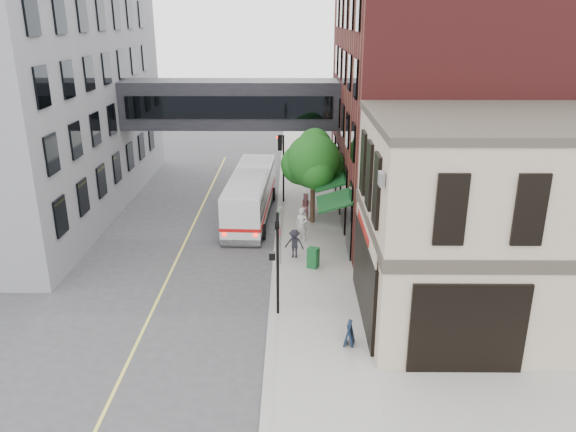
{
  "coord_description": "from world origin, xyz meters",
  "views": [
    {
      "loc": [
        0.99,
        -18.8,
        11.93
      ],
      "look_at": [
        0.8,
        4.56,
        3.56
      ],
      "focal_mm": 35.0,
      "sensor_mm": 36.0,
      "label": 1
    }
  ],
  "objects_px": {
    "pedestrian_b": "(306,207)",
    "pedestrian_c": "(294,244)",
    "bus": "(251,193)",
    "newspaper_box": "(313,258)",
    "pedestrian_a": "(302,224)",
    "sandwich_board": "(349,333)"
  },
  "relations": [
    {
      "from": "pedestrian_a",
      "to": "pedestrian_b",
      "type": "distance_m",
      "value": 3.25
    },
    {
      "from": "bus",
      "to": "pedestrian_a",
      "type": "bearing_deg",
      "value": -53.97
    },
    {
      "from": "pedestrian_c",
      "to": "newspaper_box",
      "type": "relative_size",
      "value": 1.5
    },
    {
      "from": "pedestrian_b",
      "to": "pedestrian_c",
      "type": "distance_m",
      "value": 5.65
    },
    {
      "from": "bus",
      "to": "sandwich_board",
      "type": "height_order",
      "value": "bus"
    },
    {
      "from": "pedestrian_b",
      "to": "newspaper_box",
      "type": "height_order",
      "value": "pedestrian_b"
    },
    {
      "from": "pedestrian_b",
      "to": "newspaper_box",
      "type": "distance_m",
      "value": 6.79
    },
    {
      "from": "pedestrian_b",
      "to": "newspaper_box",
      "type": "bearing_deg",
      "value": -95.1
    },
    {
      "from": "pedestrian_a",
      "to": "pedestrian_b",
      "type": "xyz_separation_m",
      "value": [
        0.34,
        3.23,
        -0.08
      ]
    },
    {
      "from": "pedestrian_b",
      "to": "newspaper_box",
      "type": "relative_size",
      "value": 1.66
    },
    {
      "from": "bus",
      "to": "newspaper_box",
      "type": "height_order",
      "value": "bus"
    },
    {
      "from": "pedestrian_a",
      "to": "pedestrian_b",
      "type": "bearing_deg",
      "value": 100.18
    },
    {
      "from": "pedestrian_b",
      "to": "pedestrian_c",
      "type": "height_order",
      "value": "pedestrian_b"
    },
    {
      "from": "pedestrian_b",
      "to": "sandwich_board",
      "type": "bearing_deg",
      "value": -91.18
    },
    {
      "from": "bus",
      "to": "pedestrian_c",
      "type": "bearing_deg",
      "value": -67.85
    },
    {
      "from": "pedestrian_a",
      "to": "pedestrian_c",
      "type": "bearing_deg",
      "value": -83.54
    },
    {
      "from": "newspaper_box",
      "to": "pedestrian_a",
      "type": "bearing_deg",
      "value": 123.19
    },
    {
      "from": "newspaper_box",
      "to": "pedestrian_c",
      "type": "bearing_deg",
      "value": 152.88
    },
    {
      "from": "pedestrian_c",
      "to": "newspaper_box",
      "type": "height_order",
      "value": "pedestrian_c"
    },
    {
      "from": "pedestrian_a",
      "to": "sandwich_board",
      "type": "bearing_deg",
      "value": -64.94
    },
    {
      "from": "bus",
      "to": "pedestrian_c",
      "type": "xyz_separation_m",
      "value": [
        2.7,
        -6.63,
        -0.63
      ]
    },
    {
      "from": "newspaper_box",
      "to": "sandwich_board",
      "type": "bearing_deg",
      "value": -55.9
    }
  ]
}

